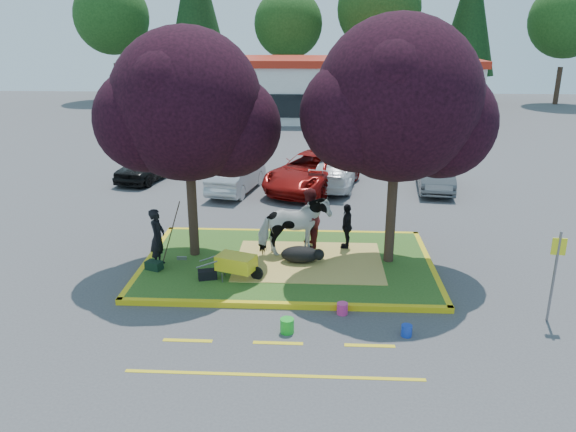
{
  "coord_description": "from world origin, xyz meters",
  "views": [
    {
      "loc": [
        0.78,
        -14.91,
        6.58
      ],
      "look_at": [
        -0.03,
        0.5,
        1.36
      ],
      "focal_mm": 35.0,
      "sensor_mm": 36.0,
      "label": 1
    }
  ],
  "objects_px": {
    "cow": "(294,227)",
    "handler": "(157,238)",
    "calf": "(300,255)",
    "bucket_blue": "(407,331)",
    "wheelbarrow": "(237,263)",
    "car_silver": "(237,176)",
    "bucket_pink": "(342,309)",
    "car_black": "(148,165)",
    "sign_post": "(555,268)",
    "bucket_green": "(287,326)"
  },
  "relations": [
    {
      "from": "sign_post",
      "to": "bucket_green",
      "type": "distance_m",
      "value": 6.27
    },
    {
      "from": "cow",
      "to": "bucket_green",
      "type": "distance_m",
      "value": 4.34
    },
    {
      "from": "wheelbarrow",
      "to": "car_black",
      "type": "relative_size",
      "value": 0.45
    },
    {
      "from": "handler",
      "to": "bucket_pink",
      "type": "distance_m",
      "value": 5.66
    },
    {
      "from": "cow",
      "to": "calf",
      "type": "distance_m",
      "value": 0.89
    },
    {
      "from": "bucket_blue",
      "to": "car_black",
      "type": "relative_size",
      "value": 0.07
    },
    {
      "from": "car_silver",
      "to": "wheelbarrow",
      "type": "bearing_deg",
      "value": 109.84
    },
    {
      "from": "car_black",
      "to": "wheelbarrow",
      "type": "bearing_deg",
      "value": -48.88
    },
    {
      "from": "calf",
      "to": "sign_post",
      "type": "relative_size",
      "value": 0.49
    },
    {
      "from": "sign_post",
      "to": "car_black",
      "type": "height_order",
      "value": "sign_post"
    },
    {
      "from": "cow",
      "to": "car_silver",
      "type": "relative_size",
      "value": 0.52
    },
    {
      "from": "calf",
      "to": "bucket_green",
      "type": "xyz_separation_m",
      "value": [
        -0.17,
        -3.66,
        -0.22
      ]
    },
    {
      "from": "handler",
      "to": "car_black",
      "type": "bearing_deg",
      "value": 19.8
    },
    {
      "from": "calf",
      "to": "car_silver",
      "type": "xyz_separation_m",
      "value": [
        -2.9,
        7.7,
        0.26
      ]
    },
    {
      "from": "handler",
      "to": "wheelbarrow",
      "type": "xyz_separation_m",
      "value": [
        2.33,
        -0.81,
        -0.37
      ]
    },
    {
      "from": "calf",
      "to": "bucket_pink",
      "type": "distance_m",
      "value": 2.96
    },
    {
      "from": "bucket_pink",
      "to": "bucket_blue",
      "type": "bearing_deg",
      "value": -33.94
    },
    {
      "from": "car_black",
      "to": "handler",
      "type": "bearing_deg",
      "value": -58.3
    },
    {
      "from": "cow",
      "to": "wheelbarrow",
      "type": "height_order",
      "value": "cow"
    },
    {
      "from": "calf",
      "to": "wheelbarrow",
      "type": "bearing_deg",
      "value": -136.29
    },
    {
      "from": "calf",
      "to": "bucket_blue",
      "type": "xyz_separation_m",
      "value": [
        2.5,
        -3.67,
        -0.26
      ]
    },
    {
      "from": "calf",
      "to": "handler",
      "type": "xyz_separation_m",
      "value": [
        -3.98,
        -0.41,
        0.6
      ]
    },
    {
      "from": "bucket_green",
      "to": "bucket_pink",
      "type": "height_order",
      "value": "bucket_green"
    },
    {
      "from": "calf",
      "to": "sign_post",
      "type": "xyz_separation_m",
      "value": [
        5.92,
        -2.81,
        0.97
      ]
    },
    {
      "from": "bucket_pink",
      "to": "handler",
      "type": "bearing_deg",
      "value": 155.42
    },
    {
      "from": "handler",
      "to": "bucket_blue",
      "type": "relative_size",
      "value": 6.33
    },
    {
      "from": "bucket_pink",
      "to": "calf",
      "type": "bearing_deg",
      "value": 112.03
    },
    {
      "from": "handler",
      "to": "bucket_blue",
      "type": "bearing_deg",
      "value": -114.74
    },
    {
      "from": "cow",
      "to": "bucket_blue",
      "type": "height_order",
      "value": "cow"
    },
    {
      "from": "car_black",
      "to": "car_silver",
      "type": "bearing_deg",
      "value": -8.8
    },
    {
      "from": "bucket_green",
      "to": "car_silver",
      "type": "relative_size",
      "value": 0.09
    },
    {
      "from": "wheelbarrow",
      "to": "car_silver",
      "type": "height_order",
      "value": "car_silver"
    },
    {
      "from": "cow",
      "to": "handler",
      "type": "relative_size",
      "value": 1.24
    },
    {
      "from": "sign_post",
      "to": "bucket_blue",
      "type": "xyz_separation_m",
      "value": [
        -3.41,
        -0.87,
        -1.23
      ]
    },
    {
      "from": "handler",
      "to": "bucket_blue",
      "type": "distance_m",
      "value": 7.31
    },
    {
      "from": "bucket_green",
      "to": "handler",
      "type": "bearing_deg",
      "value": 139.47
    },
    {
      "from": "calf",
      "to": "bucket_blue",
      "type": "height_order",
      "value": "calf"
    },
    {
      "from": "wheelbarrow",
      "to": "car_black",
      "type": "height_order",
      "value": "car_black"
    },
    {
      "from": "cow",
      "to": "bucket_green",
      "type": "bearing_deg",
      "value": 158.91
    },
    {
      "from": "bucket_blue",
      "to": "calf",
      "type": "bearing_deg",
      "value": 124.26
    },
    {
      "from": "wheelbarrow",
      "to": "bucket_green",
      "type": "bearing_deg",
      "value": -38.82
    },
    {
      "from": "wheelbarrow",
      "to": "calf",
      "type": "bearing_deg",
      "value": 56.35
    },
    {
      "from": "calf",
      "to": "car_black",
      "type": "distance_m",
      "value": 11.88
    },
    {
      "from": "wheelbarrow",
      "to": "bucket_blue",
      "type": "distance_m",
      "value": 4.85
    },
    {
      "from": "bucket_pink",
      "to": "car_silver",
      "type": "distance_m",
      "value": 11.18
    },
    {
      "from": "calf",
      "to": "car_black",
      "type": "height_order",
      "value": "car_black"
    },
    {
      "from": "wheelbarrow",
      "to": "sign_post",
      "type": "bearing_deg",
      "value": 8.14
    },
    {
      "from": "bucket_green",
      "to": "car_silver",
      "type": "bearing_deg",
      "value": 103.47
    },
    {
      "from": "bucket_pink",
      "to": "bucket_blue",
      "type": "xyz_separation_m",
      "value": [
        1.4,
        -0.94,
        -0.01
      ]
    },
    {
      "from": "wheelbarrow",
      "to": "bucket_pink",
      "type": "relative_size",
      "value": 6.26
    }
  ]
}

